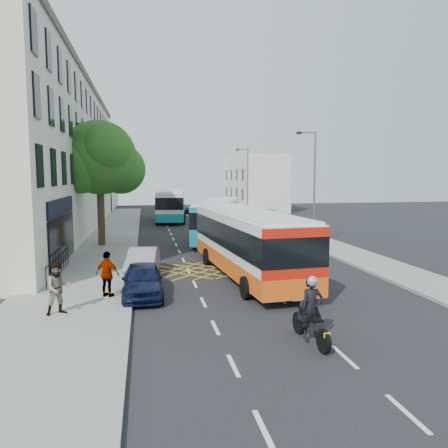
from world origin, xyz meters
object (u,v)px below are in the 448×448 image
street_tree (99,158)px  pedestrian_near (58,288)px  red_hatchback (265,223)px  distant_car_grey (180,208)px  pedestrian_far (107,274)px  motorbike (311,312)px  bus_far (172,205)px  lamp_near (313,182)px  bus_near (247,242)px  distant_car_dark (222,206)px  bus_mid (218,219)px  parked_car_blue (143,280)px  distant_car_silver (204,209)px  parked_car_silver (143,262)px  lamp_far (247,180)px

street_tree → pedestrian_near: 16.81m
red_hatchback → distant_car_grey: red_hatchback is taller
street_tree → pedestrian_far: street_tree is taller
motorbike → bus_far: bearing=87.8°
lamp_near → pedestrian_near: 19.97m
bus_near → distant_car_dark: (5.89, 39.96, -1.04)m
bus_near → distant_car_grey: bus_near is taller
pedestrian_near → bus_mid: bearing=39.5°
street_tree → parked_car_blue: street_tree is taller
distant_car_silver → pedestrian_near: pedestrian_near is taller
motorbike → pedestrian_far: 8.72m
distant_car_dark → pedestrian_far: 44.90m
bus_far → distant_car_silver: size_ratio=3.15×
bus_far → red_hatchback: bus_far is taller
parked_car_blue → parked_car_silver: bearing=89.8°
bus_near → distant_car_silver: bearing=80.8°
bus_near → pedestrian_far: (-6.61, -3.16, -0.66)m
lamp_far → parked_car_silver: 29.31m
bus_mid → distant_car_silver: 24.79m
lamp_near → pedestrian_far: (-13.20, -10.99, -3.53)m
bus_far → distant_car_silver: bearing=65.2°
red_hatchback → pedestrian_far: bearing=56.6°
bus_mid → pedestrian_near: bearing=-100.7°
lamp_far → bus_near: lamp_far is taller
distant_car_grey → motorbike: bearing=-91.8°
street_tree → lamp_far: size_ratio=1.10×
motorbike → distant_car_silver: 46.14m
parked_car_blue → pedestrian_near: (-2.93, -2.34, 0.39)m
distant_car_grey → parked_car_blue: bearing=-98.7°
motorbike → distant_car_grey: 47.66m
lamp_far → distant_car_dark: lamp_far is taller
parked_car_blue → distant_car_grey: parked_car_blue is taller
street_tree → motorbike: street_tree is taller
pedestrian_near → motorbike: bearing=-49.7°
motorbike → parked_car_silver: size_ratio=0.57×
bus_mid → motorbike: (-0.76, -21.38, -0.69)m
pedestrian_near → lamp_far: bearing=42.0°
lamp_near → bus_near: lamp_near is taller
street_tree → distant_car_grey: street_tree is taller
bus_near → pedestrian_near: 9.68m
bus_near → distant_car_dark: bearing=76.9°
bus_near → motorbike: (-0.16, -9.03, -0.77)m
pedestrian_far → parked_car_silver: bearing=-77.7°
lamp_near → distant_car_grey: size_ratio=1.72×
motorbike → distant_car_silver: bearing=81.2°
red_hatchback → bus_near: bearing=69.1°
bus_mid → distant_car_dark: bearing=94.9°
bus_mid → distant_car_grey: bus_mid is taller
parked_car_blue → distant_car_dark: 44.23m
parked_car_blue → pedestrian_near: bearing=-141.7°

